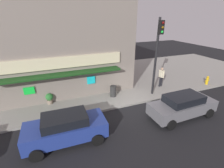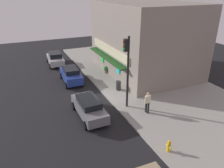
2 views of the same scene
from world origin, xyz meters
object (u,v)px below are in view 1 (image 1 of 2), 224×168
at_px(traffic_light, 158,48).
at_px(parked_car_blue, 66,128).
at_px(trash_can, 113,91).
at_px(potted_plant_by_doorway, 49,98).
at_px(pedestrian, 161,76).
at_px(potted_plant_by_window, 70,92).
at_px(fire_hydrant, 207,80).
at_px(parked_car_grey, 182,106).

relative_size(traffic_light, parked_car_blue, 1.43).
bearing_deg(trash_can, potted_plant_by_doorway, 172.35).
bearing_deg(pedestrian, traffic_light, -145.36).
bearing_deg(potted_plant_by_doorway, potted_plant_by_window, 20.93).
distance_m(pedestrian, potted_plant_by_window, 8.11).
bearing_deg(potted_plant_by_doorway, trash_can, -7.65).
relative_size(fire_hydrant, parked_car_blue, 0.20).
distance_m(pedestrian, potted_plant_by_doorway, 9.67).
bearing_deg(potted_plant_by_window, traffic_light, -18.20).
height_order(trash_can, pedestrian, pedestrian).
xyz_separation_m(traffic_light, trash_can, (-3.24, 0.85, -3.34)).
xyz_separation_m(fire_hydrant, parked_car_blue, (-13.40, -2.68, 0.30)).
xyz_separation_m(trash_can, parked_car_blue, (-4.14, -3.68, 0.25)).
relative_size(potted_plant_by_doorway, parked_car_grey, 0.18).
xyz_separation_m(traffic_light, potted_plant_by_doorway, (-8.06, 1.50, -3.33)).
bearing_deg(parked_car_grey, fire_hydrant, 27.20).
bearing_deg(trash_can, traffic_light, -14.71).
relative_size(parked_car_blue, parked_car_grey, 0.93).
xyz_separation_m(fire_hydrant, potted_plant_by_doorway, (-14.07, 1.65, 0.06)).
bearing_deg(parked_car_blue, fire_hydrant, 11.30).
xyz_separation_m(potted_plant_by_doorway, potted_plant_by_window, (1.62, 0.62, -0.04)).
bearing_deg(fire_hydrant, parked_car_grey, -152.80).
relative_size(trash_can, parked_car_blue, 0.22).
height_order(fire_hydrant, potted_plant_by_doorway, same).
xyz_separation_m(fire_hydrant, parked_car_grey, (-6.05, -3.11, 0.27)).
height_order(parked_car_blue, parked_car_grey, parked_car_blue).
relative_size(potted_plant_by_window, parked_car_grey, 0.18).
bearing_deg(traffic_light, trash_can, 165.29).
xyz_separation_m(potted_plant_by_window, parked_car_grey, (6.40, -5.38, 0.25)).
bearing_deg(trash_can, parked_car_grey, -52.12).
xyz_separation_m(potted_plant_by_doorway, parked_car_blue, (0.67, -4.32, 0.24)).
bearing_deg(parked_car_blue, parked_car_grey, -3.40).
bearing_deg(potted_plant_by_doorway, traffic_light, -10.54).
xyz_separation_m(traffic_light, potted_plant_by_window, (-6.44, 2.12, -3.37)).
distance_m(potted_plant_by_doorway, potted_plant_by_window, 1.73).
bearing_deg(potted_plant_by_window, fire_hydrant, -10.31).
bearing_deg(fire_hydrant, parked_car_blue, -168.70).
bearing_deg(pedestrian, parked_car_grey, -110.53).
distance_m(traffic_light, potted_plant_by_window, 7.58).
distance_m(traffic_light, pedestrian, 3.39).
bearing_deg(pedestrian, potted_plant_by_window, 172.75).
xyz_separation_m(pedestrian, parked_car_grey, (-1.63, -4.36, -0.34)).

